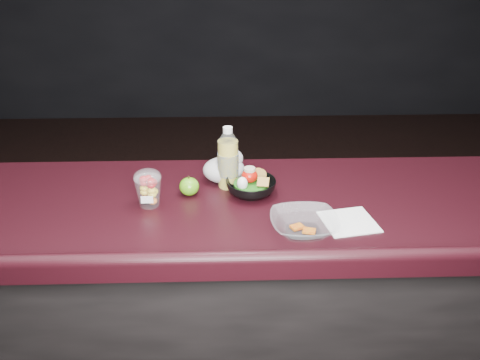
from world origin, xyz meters
name	(u,v)px	position (x,y,z in m)	size (l,w,h in m)	color
counter	(222,320)	(0.00, 0.30, 0.51)	(4.06, 0.71, 1.02)	black
lemonade_bottle	(228,162)	(0.03, 0.43, 1.11)	(0.07, 0.07, 0.22)	gold
fruit_cup	(148,188)	(-0.24, 0.29, 1.09)	(0.09, 0.09, 0.13)	white
green_apple	(189,186)	(-0.11, 0.37, 1.05)	(0.07, 0.07, 0.07)	#2E860F
plastic_bag	(225,168)	(0.02, 0.47, 1.07)	(0.15, 0.13, 0.11)	silver
snack_bowl	(251,186)	(0.11, 0.36, 1.05)	(0.22, 0.22, 0.09)	black
takeout_bowl	(304,225)	(0.26, 0.11, 1.05)	(0.22, 0.22, 0.05)	silver
paper_napkin	(349,222)	(0.41, 0.16, 1.02)	(0.16, 0.16, 0.00)	white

